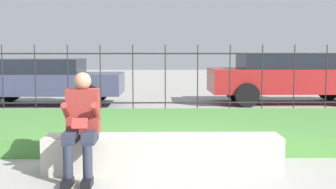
{
  "coord_description": "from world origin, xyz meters",
  "views": [
    {
      "loc": [
        -0.1,
        -5.75,
        1.52
      ],
      "look_at": [
        0.01,
        1.33,
        0.84
      ],
      "focal_mm": 50.0,
      "sensor_mm": 36.0,
      "label": 1
    }
  ],
  "objects_px": {
    "person_seated_reader": "(82,121)",
    "stone_bench": "(163,156)",
    "car_parked_left": "(45,80)",
    "car_parked_right": "(289,76)"
  },
  "relations": [
    {
      "from": "person_seated_reader",
      "to": "stone_bench",
      "type": "bearing_deg",
      "value": 16.54
    },
    {
      "from": "stone_bench",
      "to": "car_parked_right",
      "type": "relative_size",
      "value": 0.63
    },
    {
      "from": "stone_bench",
      "to": "car_parked_right",
      "type": "xyz_separation_m",
      "value": [
        3.64,
        7.47,
        0.57
      ]
    },
    {
      "from": "car_parked_left",
      "to": "car_parked_right",
      "type": "xyz_separation_m",
      "value": [
        6.86,
        0.32,
        0.07
      ]
    },
    {
      "from": "car_parked_right",
      "to": "stone_bench",
      "type": "bearing_deg",
      "value": -116.96
    },
    {
      "from": "car_parked_left",
      "to": "car_parked_right",
      "type": "relative_size",
      "value": 0.9
    },
    {
      "from": "stone_bench",
      "to": "car_parked_left",
      "type": "distance_m",
      "value": 7.85
    },
    {
      "from": "person_seated_reader",
      "to": "car_parked_right",
      "type": "bearing_deg",
      "value": 59.33
    },
    {
      "from": "stone_bench",
      "to": "car_parked_right",
      "type": "height_order",
      "value": "car_parked_right"
    },
    {
      "from": "stone_bench",
      "to": "car_parked_right",
      "type": "distance_m",
      "value": 8.32
    }
  ]
}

